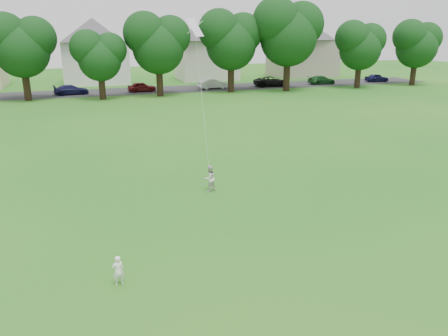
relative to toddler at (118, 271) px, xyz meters
name	(u,v)px	position (x,y,z in m)	size (l,w,h in m)	color
ground	(180,259)	(2.01, 0.90, -0.47)	(160.00, 160.00, 0.00)	#166018
street	(102,92)	(2.01, 42.90, -0.47)	(90.00, 7.00, 0.01)	#2D2D30
toddler	(118,271)	(0.00, 0.00, 0.00)	(0.34, 0.23, 0.94)	white
older_boy	(209,178)	(4.73, 6.65, 0.15)	(0.60, 0.47, 1.24)	silver
kite	(203,104)	(4.48, 6.73, 3.58)	(0.95, 0.94, 6.70)	white
tree_row	(143,38)	(6.50, 37.13, 5.87)	(83.34, 8.81, 11.15)	black
parked_cars	(150,86)	(7.69, 41.90, 0.13)	(72.24, 2.30, 1.27)	black
house_row	(108,45)	(3.83, 52.90, 4.70)	(77.14, 13.79, 10.39)	silver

